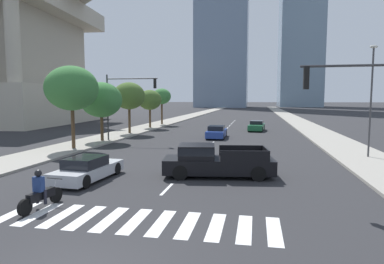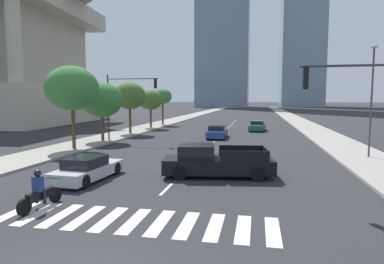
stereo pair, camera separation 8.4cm
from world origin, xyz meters
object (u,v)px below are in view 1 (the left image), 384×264
Objects in this scene: traffic_signal_near at (376,100)px; street_tree_nearest at (72,88)px; sedan_blue_1 at (217,132)px; street_tree_second at (101,100)px; street_tree_third at (129,96)px; sedan_silver_2 at (87,169)px; traffic_signal_far at (126,95)px; motorcycle_lead at (41,193)px; street_lamp_east at (371,93)px; street_tree_fourth at (150,100)px; pickup_truck at (213,161)px; street_tree_fifth at (162,97)px; sedan_green_0 at (257,126)px.

street_tree_nearest reaches higher than traffic_signal_near.
sedan_blue_1 is 15.09m from street_tree_nearest.
street_tree_third is (0.00, 6.95, 0.42)m from street_tree_second.
traffic_signal_far is (-3.75, 14.40, 3.83)m from sedan_silver_2.
street_tree_third is at bearing 20.55° from motorcycle_lead.
street_lamp_east is 24.68m from street_tree_third.
street_tree_fourth is (0.00, 19.48, -0.98)m from street_tree_nearest.
pickup_truck reaches higher than motorcycle_lead.
sedan_silver_2 is 0.73× the size of traffic_signal_far.
pickup_truck is 22.63m from street_tree_third.
sedan_silver_2 is 0.60× the size of street_lamp_east.
street_lamp_east reaches higher than street_tree_fourth.
traffic_signal_near is at bearing 147.27° from pickup_truck.
street_tree_fifth reaches higher than street_tree_second.
street_tree_fourth reaches higher than sedan_silver_2.
street_tree_fifth is at bearing -108.50° from sedan_green_0.
sedan_silver_2 is (-6.04, -2.03, -0.26)m from pickup_truck.
street_tree_fourth is 0.93× the size of street_tree_fifth.
street_tree_nearest is at bearing -37.69° from pickup_truck.
street_lamp_east is 29.03m from street_tree_fourth.
sedan_silver_2 is 34.97m from street_tree_fifth.
street_tree_fourth is (0.00, 14.47, -0.07)m from street_tree_second.
sedan_green_0 is at bearing -23.91° from street_tree_fifth.
motorcycle_lead reaches higher than sedan_blue_1.
motorcycle_lead is at bearing -64.11° from street_tree_nearest.
sedan_silver_2 is 13.24m from traffic_signal_near.
traffic_signal_near is 23.98m from street_tree_second.
street_tree_third is at bearing 80.19° from sedan_blue_1.
street_lamp_east is at bearing -41.70° from street_tree_fourth.
sedan_blue_1 is 18.56m from street_tree_fifth.
sedan_blue_1 is 10.99m from street_tree_third.
street_lamp_east reaches higher than motorcycle_lead.
street_tree_fifth is (-14.26, 6.32, 3.79)m from sedan_green_0.
traffic_signal_near reaches higher than street_tree_fifth.
street_tree_fifth is (-21.67, 25.16, -0.06)m from street_lamp_east.
street_tree_fifth is at bearing 90.00° from street_tree_nearest.
street_tree_third is (-21.67, 11.80, -0.08)m from street_lamp_east.
traffic_signal_near is 0.97× the size of street_tree_third.
street_tree_third is (0.00, 11.97, -0.50)m from street_tree_nearest.
street_lamp_east is 1.36× the size of street_tree_fifth.
street_tree_fifth reaches higher than sedan_green_0.
street_tree_fifth is at bearing -62.10° from traffic_signal_near.
traffic_signal_far is 1.13× the size of street_tree_second.
motorcycle_lead is 15.35m from street_tree_nearest.
street_tree_third is at bearing -90.00° from street_tree_fifth.
sedan_green_0 is 9.63m from sedan_blue_1.
motorcycle_lead is at bearing 41.00° from pickup_truck.
street_lamp_east reaches higher than pickup_truck.
street_tree_second is at bearing -90.00° from street_tree_fourth.
sedan_blue_1 is 10.05m from traffic_signal_far.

